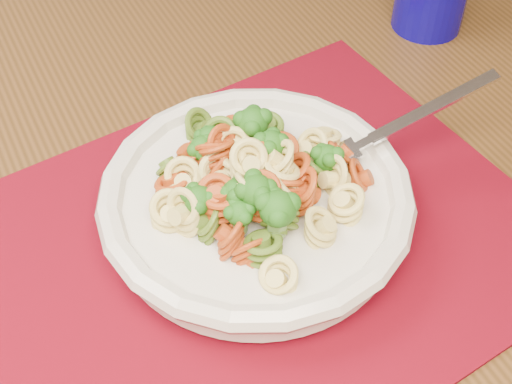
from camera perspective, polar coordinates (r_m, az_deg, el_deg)
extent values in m
cube|color=#4E3016|center=(0.63, -10.45, 0.01)|extent=(1.66, 1.32, 0.04)
cube|color=#4E3016|center=(1.39, 12.50, 10.54)|extent=(0.09, 0.09, 0.67)
cube|color=#630411|center=(0.56, -0.54, -4.31)|extent=(0.55, 0.49, 0.00)
cylinder|color=beige|center=(0.56, 0.00, -2.40)|extent=(0.10, 0.10, 0.01)
cylinder|color=beige|center=(0.55, 0.00, -1.20)|extent=(0.22, 0.22, 0.03)
torus|color=beige|center=(0.54, 0.00, -0.23)|extent=(0.24, 0.24, 0.02)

